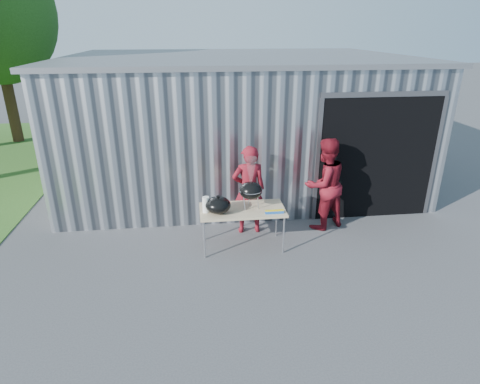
{
  "coord_description": "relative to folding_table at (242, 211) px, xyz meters",
  "views": [
    {
      "loc": [
        -0.36,
        -5.64,
        3.7
      ],
      "look_at": [
        0.41,
        0.79,
        1.05
      ],
      "focal_mm": 30.0,
      "sensor_mm": 36.0,
      "label": 1
    }
  ],
  "objects": [
    {
      "name": "grill_lid",
      "position": [
        -0.43,
        -0.1,
        0.18
      ],
      "size": [
        0.44,
        0.44,
        0.32
      ],
      "color": "black",
      "rests_on": "folding_table"
    },
    {
      "name": "white_tub",
      "position": [
        -0.55,
        0.19,
        0.09
      ],
      "size": [
        0.2,
        0.15,
        0.1
      ],
      "primitive_type": "cube",
      "color": "white",
      "rests_on": "folding_table"
    },
    {
      "name": "foil_box",
      "position": [
        0.53,
        -0.25,
        0.07
      ],
      "size": [
        0.32,
        0.05,
        0.06
      ],
      "color": "#194FA3",
      "rests_on": "folding_table"
    },
    {
      "name": "folding_table",
      "position": [
        0.0,
        0.0,
        0.0
      ],
      "size": [
        1.5,
        0.75,
        0.75
      ],
      "color": "tan",
      "rests_on": "ground"
    },
    {
      "name": "kettle_grill",
      "position": [
        0.15,
        0.03,
        0.46
      ],
      "size": [
        0.42,
        0.42,
        0.93
      ],
      "color": "black",
      "rests_on": "folding_table"
    },
    {
      "name": "person_cook",
      "position": [
        0.2,
        0.58,
        0.16
      ],
      "size": [
        0.64,
        0.43,
        1.73
      ],
      "primitive_type": "imported",
      "rotation": [
        0.0,
        0.0,
        3.16
      ],
      "color": "maroon",
      "rests_on": "ground"
    },
    {
      "name": "paper_towels",
      "position": [
        -0.64,
        -0.05,
        0.18
      ],
      "size": [
        0.12,
        0.12,
        0.28
      ],
      "primitive_type": "cylinder",
      "color": "white",
      "rests_on": "folding_table"
    },
    {
      "name": "building",
      "position": [
        0.47,
        3.85,
        0.83
      ],
      "size": [
        8.2,
        6.2,
        3.1
      ],
      "color": "#B8BDC5",
      "rests_on": "ground"
    },
    {
      "name": "person_bystander",
      "position": [
        1.68,
        0.61,
        0.2
      ],
      "size": [
        1.08,
        0.97,
        1.82
      ],
      "primitive_type": "imported",
      "rotation": [
        0.0,
        0.0,
        3.52
      ],
      "color": "maroon",
      "rests_on": "ground"
    },
    {
      "name": "ground",
      "position": [
        -0.45,
        -0.73,
        -0.71
      ],
      "size": [
        80.0,
        80.0,
        0.0
      ],
      "primitive_type": "plane",
      "color": "#414144"
    }
  ]
}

